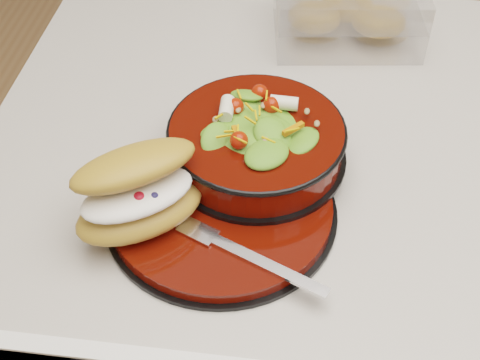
# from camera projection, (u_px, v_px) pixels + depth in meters

# --- Properties ---
(island_counter) EXTENTS (1.24, 0.74, 0.90)m
(island_counter) POSITION_uv_depth(u_px,v_px,m) (395.00, 325.00, 1.20)
(island_counter) COLOR white
(island_counter) RESTS_ON ground
(dinner_plate) EXTENTS (0.28, 0.28, 0.02)m
(dinner_plate) POSITION_uv_depth(u_px,v_px,m) (222.00, 209.00, 0.79)
(dinner_plate) COLOR black
(dinner_plate) RESTS_ON island_counter
(salad_bowl) EXTENTS (0.22, 0.22, 0.09)m
(salad_bowl) POSITION_uv_depth(u_px,v_px,m) (256.00, 137.00, 0.81)
(salad_bowl) COLOR black
(salad_bowl) RESTS_ON dinner_plate
(croissant) EXTENTS (0.17, 0.16, 0.09)m
(croissant) POSITION_uv_depth(u_px,v_px,m) (139.00, 192.00, 0.73)
(croissant) COLOR #B27F36
(croissant) RESTS_ON dinner_plate
(fork) EXTENTS (0.18, 0.09, 0.00)m
(fork) POSITION_uv_depth(u_px,v_px,m) (246.00, 254.00, 0.73)
(fork) COLOR silver
(fork) RESTS_ON dinner_plate
(pastry_box) EXTENTS (0.24, 0.19, 0.09)m
(pastry_box) POSITION_uv_depth(u_px,v_px,m) (347.00, 10.00, 1.03)
(pastry_box) COLOR white
(pastry_box) RESTS_ON island_counter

